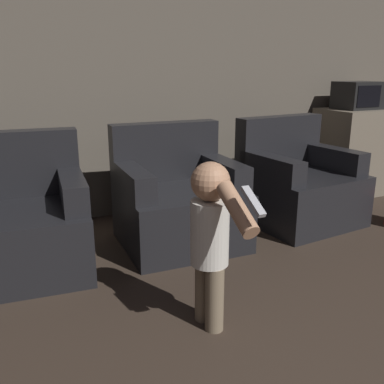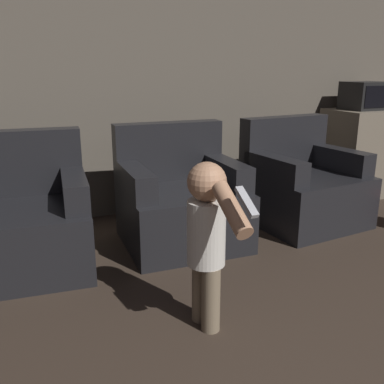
% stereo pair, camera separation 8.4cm
% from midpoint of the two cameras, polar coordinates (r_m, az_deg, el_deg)
% --- Properties ---
extents(wall_back, '(8.40, 0.05, 2.60)m').
position_cam_midpoint_polar(wall_back, '(4.04, -9.79, 15.14)').
color(wall_back, '#51493F').
rests_on(wall_back, ground_plane).
extents(armchair_left, '(0.97, 0.91, 0.93)m').
position_cam_midpoint_polar(armchair_left, '(3.19, -22.85, -4.02)').
color(armchair_left, black).
rests_on(armchair_left, ground_plane).
extents(armchair_middle, '(0.93, 0.86, 0.93)m').
position_cam_midpoint_polar(armchair_middle, '(3.41, -2.60, -1.41)').
color(armchair_middle, black).
rests_on(armchair_middle, ground_plane).
extents(armchair_right, '(0.98, 0.92, 0.93)m').
position_cam_midpoint_polar(armchair_right, '(3.99, 13.36, 0.79)').
color(armchair_right, black).
rests_on(armchair_right, ground_plane).
extents(person_toddler, '(0.20, 0.62, 0.92)m').
position_cam_midpoint_polar(person_toddler, '(2.22, 1.41, -5.53)').
color(person_toddler, brown).
rests_on(person_toddler, ground_plane).
extents(kitchen_counter, '(0.97, 0.59, 0.93)m').
position_cam_midpoint_polar(kitchen_counter, '(5.18, 21.21, 5.18)').
color(kitchen_counter, '#665B4C').
rests_on(kitchen_counter, ground_plane).
extents(microwave, '(0.45, 0.37, 0.29)m').
position_cam_midpoint_polar(microwave, '(5.01, 20.82, 11.96)').
color(microwave, black).
rests_on(microwave, kitchen_counter).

